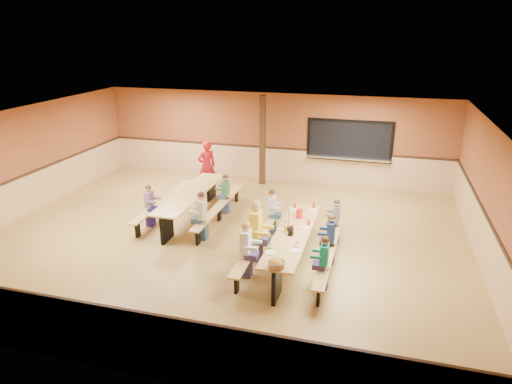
# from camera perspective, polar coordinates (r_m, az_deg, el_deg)

# --- Properties ---
(ground) EXTENTS (12.00, 12.00, 0.00)m
(ground) POSITION_cam_1_polar(r_m,az_deg,el_deg) (11.69, -3.80, -5.68)
(ground) COLOR olive
(ground) RESTS_ON ground
(room_envelope) EXTENTS (12.04, 10.04, 3.02)m
(room_envelope) POSITION_cam_1_polar(r_m,az_deg,el_deg) (11.41, -3.87, -2.56)
(room_envelope) COLOR brown
(room_envelope) RESTS_ON ground
(kitchen_pass_through) EXTENTS (2.78, 0.28, 1.38)m
(kitchen_pass_through) POSITION_cam_1_polar(r_m,az_deg,el_deg) (15.34, 11.58, 6.08)
(kitchen_pass_through) COLOR black
(kitchen_pass_through) RESTS_ON ground
(structural_post) EXTENTS (0.18, 0.18, 3.00)m
(structural_post) POSITION_cam_1_polar(r_m,az_deg,el_deg) (15.24, 0.82, 6.43)
(structural_post) COLOR #301E10
(structural_post) RESTS_ON ground
(cafeteria_table_main) EXTENTS (1.91, 3.70, 0.74)m
(cafeteria_table_main) POSITION_cam_1_polar(r_m,az_deg,el_deg) (10.32, 4.60, -6.09)
(cafeteria_table_main) COLOR tan
(cafeteria_table_main) RESTS_ON ground
(cafeteria_table_second) EXTENTS (1.91, 3.70, 0.74)m
(cafeteria_table_second) POSITION_cam_1_polar(r_m,az_deg,el_deg) (12.81, -8.11, -0.96)
(cafeteria_table_second) COLOR tan
(cafeteria_table_second) RESTS_ON ground
(seated_child_white_left) EXTENTS (0.39, 0.32, 1.25)m
(seated_child_white_left) POSITION_cam_1_polar(r_m,az_deg,el_deg) (9.68, -1.26, -7.23)
(seated_child_white_left) COLOR white
(seated_child_white_left) RESTS_ON ground
(seated_adult_yellow) EXTENTS (0.48, 0.39, 1.43)m
(seated_adult_yellow) POSITION_cam_1_polar(r_m,az_deg,el_deg) (10.30, -0.02, -4.92)
(seated_adult_yellow) COLOR yellow
(seated_adult_yellow) RESTS_ON ground
(seated_child_grey_left) EXTENTS (0.35, 0.29, 1.17)m
(seated_child_grey_left) POSITION_cam_1_polar(r_m,az_deg,el_deg) (11.70, 1.97, -2.50)
(seated_child_grey_left) COLOR silver
(seated_child_grey_left) RESTS_ON ground
(seated_child_teal_right) EXTENTS (0.34, 0.28, 1.15)m
(seated_child_teal_right) POSITION_cam_1_polar(r_m,az_deg,el_deg) (9.37, 8.49, -8.79)
(seated_child_teal_right) COLOR #11887C
(seated_child_teal_right) RESTS_ON ground
(seated_child_navy_right) EXTENTS (0.35, 0.29, 1.17)m
(seated_child_navy_right) POSITION_cam_1_polar(r_m,az_deg,el_deg) (10.35, 9.30, -5.86)
(seated_child_navy_right) COLOR navy
(seated_child_navy_right) RESTS_ON ground
(seated_child_char_right) EXTENTS (0.33, 0.27, 1.12)m
(seated_child_char_right) POSITION_cam_1_polar(r_m,az_deg,el_deg) (11.35, 9.94, -3.67)
(seated_child_char_right) COLOR #4D5558
(seated_child_char_right) RESTS_ON ground
(seated_child_purple_sec) EXTENTS (0.34, 0.28, 1.14)m
(seated_child_purple_sec) POSITION_cam_1_polar(r_m,az_deg,el_deg) (12.43, -13.17, -1.73)
(seated_child_purple_sec) COLOR #734F7A
(seated_child_purple_sec) RESTS_ON ground
(seated_child_green_sec) EXTENTS (0.34, 0.28, 1.14)m
(seated_child_green_sec) POSITION_cam_1_polar(r_m,az_deg,el_deg) (12.99, -3.80, -0.28)
(seated_child_green_sec) COLOR #316B4E
(seated_child_green_sec) RESTS_ON ground
(seated_child_tan_sec) EXTENTS (0.39, 0.32, 1.24)m
(seated_child_tan_sec) POSITION_cam_1_polar(r_m,az_deg,el_deg) (11.41, -6.78, -3.04)
(seated_child_tan_sec) COLOR #BDBA96
(seated_child_tan_sec) RESTS_ON ground
(standing_woman) EXTENTS (0.72, 0.71, 1.67)m
(standing_woman) POSITION_cam_1_polar(r_m,az_deg,el_deg) (14.79, -6.17, 3.24)
(standing_woman) COLOR #A5121A
(standing_woman) RESTS_ON ground
(punch_pitcher) EXTENTS (0.16, 0.16, 0.22)m
(punch_pitcher) POSITION_cam_1_polar(r_m,az_deg,el_deg) (10.94, 5.44, -2.71)
(punch_pitcher) COLOR red
(punch_pitcher) RESTS_ON cafeteria_table_main
(chip_bowl) EXTENTS (0.32, 0.32, 0.15)m
(chip_bowl) POSITION_cam_1_polar(r_m,az_deg,el_deg) (8.75, 2.57, -8.96)
(chip_bowl) COLOR orange
(chip_bowl) RESTS_ON cafeteria_table_main
(napkin_dispenser) EXTENTS (0.10, 0.14, 0.13)m
(napkin_dispenser) POSITION_cam_1_polar(r_m,az_deg,el_deg) (10.06, 4.39, -5.04)
(napkin_dispenser) COLOR black
(napkin_dispenser) RESTS_ON cafeteria_table_main
(condiment_mustard) EXTENTS (0.06, 0.06, 0.17)m
(condiment_mustard) POSITION_cam_1_polar(r_m,az_deg,el_deg) (10.16, 3.75, -4.65)
(condiment_mustard) COLOR yellow
(condiment_mustard) RESTS_ON cafeteria_table_main
(condiment_ketchup) EXTENTS (0.06, 0.06, 0.17)m
(condiment_ketchup) POSITION_cam_1_polar(r_m,az_deg,el_deg) (10.19, 4.56, -4.59)
(condiment_ketchup) COLOR #B2140F
(condiment_ketchup) RESTS_ON cafeteria_table_main
(table_paddle) EXTENTS (0.16, 0.16, 0.56)m
(table_paddle) POSITION_cam_1_polar(r_m,az_deg,el_deg) (10.29, 4.11, -4.03)
(table_paddle) COLOR black
(table_paddle) RESTS_ON cafeteria_table_main
(place_settings) EXTENTS (0.65, 3.30, 0.11)m
(place_settings) POSITION_cam_1_polar(r_m,az_deg,el_deg) (10.21, 4.64, -4.73)
(place_settings) COLOR beige
(place_settings) RESTS_ON cafeteria_table_main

